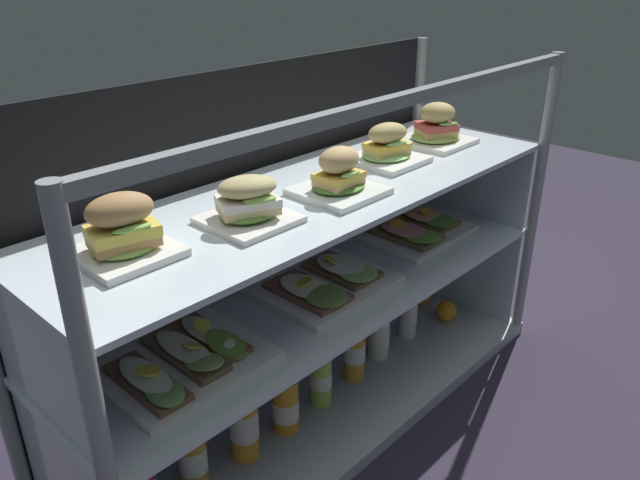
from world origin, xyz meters
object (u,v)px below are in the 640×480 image
at_px(juice_bottle_front_right_end, 285,403).
at_px(juice_bottle_tucked_behind, 378,333).
at_px(open_sandwich_tray_right_of_center, 414,228).
at_px(orange_fruit_near_left_post, 421,296).
at_px(juice_bottle_near_post, 192,452).
at_px(open_sandwich_tray_left_of_center, 325,282).
at_px(plated_roll_sandwich_far_left, 387,148).
at_px(juice_bottle_back_left, 355,351).
at_px(juice_bottle_front_left_end, 408,308).
at_px(open_sandwich_tray_mid_left, 183,359).
at_px(orange_fruit_beside_bottles, 446,311).
at_px(plated_roll_sandwich_near_left_corner, 339,177).
at_px(juice_bottle_front_second, 244,422).
at_px(plated_roll_sandwich_center, 436,128).
at_px(juice_bottle_back_center, 321,377).
at_px(plated_roll_sandwich_far_right, 248,204).
at_px(plated_roll_sandwich_left_of_center, 123,232).

bearing_deg(juice_bottle_front_right_end, juice_bottle_tucked_behind, 4.05).
xyz_separation_m(open_sandwich_tray_right_of_center, orange_fruit_near_left_post, (0.16, 0.06, -0.33)).
distance_m(open_sandwich_tray_right_of_center, juice_bottle_near_post, 0.93).
bearing_deg(juice_bottle_near_post, open_sandwich_tray_left_of_center, -1.61).
bearing_deg(plated_roll_sandwich_far_left, juice_bottle_back_left, -170.08).
relative_size(plated_roll_sandwich_far_left, juice_bottle_near_post, 0.83).
relative_size(juice_bottle_near_post, juice_bottle_front_left_end, 0.87).
xyz_separation_m(open_sandwich_tray_mid_left, juice_bottle_front_right_end, (0.28, -0.01, -0.28)).
bearing_deg(orange_fruit_beside_bottles, juice_bottle_front_left_end, 164.75).
distance_m(plated_roll_sandwich_near_left_corner, orange_fruit_near_left_post, 0.89).
bearing_deg(orange_fruit_near_left_post, open_sandwich_tray_right_of_center, -159.73).
bearing_deg(plated_roll_sandwich_near_left_corner, plated_roll_sandwich_far_left, 14.01).
relative_size(juice_bottle_front_right_end, orange_fruit_beside_bottles, 3.07).
xyz_separation_m(juice_bottle_front_second, juice_bottle_front_right_end, (0.13, -0.01, -0.02)).
bearing_deg(open_sandwich_tray_mid_left, plated_roll_sandwich_center, 1.95).
bearing_deg(juice_bottle_near_post, plated_roll_sandwich_near_left_corner, -8.06).
distance_m(open_sandwich_tray_right_of_center, juice_bottle_front_left_end, 0.27).
distance_m(juice_bottle_near_post, juice_bottle_front_second, 0.14).
relative_size(plated_roll_sandwich_near_left_corner, plated_roll_sandwich_far_left, 1.02).
xyz_separation_m(plated_roll_sandwich_near_left_corner, juice_bottle_back_center, (-0.02, 0.04, -0.58)).
bearing_deg(juice_bottle_tucked_behind, plated_roll_sandwich_center, 2.48).
distance_m(juice_bottle_front_second, juice_bottle_front_right_end, 0.14).
distance_m(juice_bottle_front_second, orange_fruit_near_left_post, 0.91).
bearing_deg(plated_roll_sandwich_far_right, juice_bottle_near_post, 168.88).
bearing_deg(open_sandwich_tray_left_of_center, juice_bottle_front_right_end, -174.52).
xyz_separation_m(plated_roll_sandwich_far_right, open_sandwich_tray_left_of_center, (0.26, 0.02, -0.30)).
bearing_deg(orange_fruit_beside_bottles, open_sandwich_tray_left_of_center, 176.73).
height_order(open_sandwich_tray_mid_left, juice_bottle_back_left, open_sandwich_tray_mid_left).
height_order(plated_roll_sandwich_near_left_corner, juice_bottle_front_left_end, plated_roll_sandwich_near_left_corner).
distance_m(plated_roll_sandwich_left_of_center, orange_fruit_near_left_post, 1.30).
bearing_deg(plated_roll_sandwich_far_left, juice_bottle_tucked_behind, -149.68).
bearing_deg(plated_roll_sandwich_left_of_center, open_sandwich_tray_mid_left, -22.47).
bearing_deg(juice_bottle_back_center, orange_fruit_beside_bottles, -2.12).
xyz_separation_m(plated_roll_sandwich_far_right, orange_fruit_near_left_post, (0.86, 0.11, -0.63)).
relative_size(open_sandwich_tray_mid_left, juice_bottle_front_second, 1.43).
height_order(plated_roll_sandwich_center, juice_bottle_back_center, plated_roll_sandwich_center).
relative_size(open_sandwich_tray_right_of_center, juice_bottle_tucked_behind, 1.71).
relative_size(plated_roll_sandwich_near_left_corner, juice_bottle_front_second, 0.78).
xyz_separation_m(juice_bottle_front_right_end, juice_bottle_front_left_end, (0.58, 0.03, 0.02)).
distance_m(juice_bottle_near_post, juice_bottle_back_center, 0.41).
distance_m(plated_roll_sandwich_left_of_center, plated_roll_sandwich_far_right, 0.27).
height_order(plated_roll_sandwich_left_of_center, orange_fruit_near_left_post, plated_roll_sandwich_left_of_center).
height_order(juice_bottle_near_post, orange_fruit_near_left_post, juice_bottle_near_post).
bearing_deg(plated_roll_sandwich_far_left, plated_roll_sandwich_far_right, -175.60).
xyz_separation_m(plated_roll_sandwich_center, juice_bottle_front_second, (-0.81, -0.04, -0.57)).
distance_m(juice_bottle_front_right_end, orange_fruit_beside_bottles, 0.74).
height_order(plated_roll_sandwich_near_left_corner, juice_bottle_front_second, plated_roll_sandwich_near_left_corner).
height_order(open_sandwich_tray_right_of_center, juice_bottle_back_left, open_sandwich_tray_right_of_center).
bearing_deg(plated_roll_sandwich_far_right, juice_bottle_front_right_end, 3.96).
height_order(plated_roll_sandwich_near_left_corner, plated_roll_sandwich_far_left, plated_roll_sandwich_near_left_corner).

